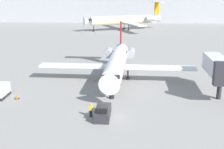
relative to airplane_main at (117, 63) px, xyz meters
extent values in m
plane|color=gray|center=(-0.31, -16.91, -3.23)|extent=(600.00, 600.00, 0.00)
cube|color=#B2B2B7|center=(-0.31, 103.09, 2.83)|extent=(180.00, 16.00, 12.10)
cylinder|color=white|center=(-0.02, -0.93, -0.03)|extent=(3.49, 19.16, 3.04)
cone|color=white|center=(-0.28, -11.69, -0.03)|extent=(3.09, 2.50, 3.04)
cube|color=black|center=(-0.25, -10.72, 0.50)|extent=(2.60, 0.76, 0.44)
cone|color=white|center=(0.24, 10.28, -0.03)|extent=(2.81, 3.41, 2.73)
cube|color=maroon|center=(-0.02, -0.93, -1.02)|extent=(3.14, 17.25, 0.20)
cube|color=white|center=(7.68, -0.16, -0.71)|extent=(12.39, 2.86, 0.36)
cube|color=white|center=(-7.68, 0.20, -0.71)|extent=(12.39, 2.86, 0.36)
cylinder|color=#ADADB7|center=(2.42, 7.03, 0.35)|extent=(1.71, 3.49, 1.62)
cylinder|color=#ADADB7|center=(-2.08, 7.14, 0.35)|extent=(1.71, 3.49, 1.62)
cube|color=maroon|center=(0.26, 10.95, 3.86)|extent=(0.29, 2.21, 4.74)
cube|color=white|center=(0.26, 10.95, 6.23)|extent=(8.58, 2.00, 0.20)
cylinder|color=black|center=(-0.23, -9.48, -2.39)|extent=(0.24, 0.24, 1.68)
cylinder|color=black|center=(-0.23, -9.48, -3.03)|extent=(0.80, 0.80, 0.40)
cylinder|color=black|center=(-1.96, 0.67, -2.39)|extent=(0.24, 0.24, 1.68)
cylinder|color=black|center=(-1.96, 0.67, -3.03)|extent=(0.80, 0.80, 0.40)
cylinder|color=black|center=(1.99, 0.57, -2.39)|extent=(0.24, 0.24, 1.68)
cylinder|color=black|center=(1.99, 0.57, -3.03)|extent=(0.80, 0.80, 0.40)
cube|color=#2D2D33|center=(-0.85, -16.62, -2.63)|extent=(1.87, 4.47, 1.19)
cube|color=black|center=(-0.85, -17.61, -1.68)|extent=(1.31, 1.61, 0.70)
cube|color=black|center=(-0.85, -14.47, -2.81)|extent=(1.68, 0.30, 0.72)
cube|color=#232326|center=(-16.96, -10.14, -3.00)|extent=(1.69, 3.56, 0.45)
cube|color=silver|center=(-16.96, -10.14, -2.00)|extent=(1.69, 3.56, 1.56)
cube|color=#232838|center=(-2.40, -16.58, -2.79)|extent=(0.32, 0.20, 0.86)
cube|color=yellow|center=(-2.40, -16.58, -2.02)|extent=(0.40, 0.24, 0.68)
sphere|color=tan|center=(-2.40, -16.58, -1.56)|extent=(0.25, 0.25, 0.25)
cube|color=black|center=(-14.37, -10.62, -3.21)|extent=(0.64, 0.64, 0.04)
cone|color=orange|center=(-14.37, -10.62, -2.83)|extent=(0.46, 0.46, 0.71)
cylinder|color=white|center=(-1.67, 69.08, 0.63)|extent=(24.45, 14.10, 3.30)
cone|color=white|center=(-14.37, 62.94, 0.63)|extent=(3.81, 4.12, 3.30)
cube|color=black|center=(-13.41, 63.40, 1.21)|extent=(1.85, 2.83, 0.44)
cone|color=white|center=(11.47, 75.44, 0.63)|extent=(4.56, 4.25, 2.97)
cube|color=orange|center=(-1.67, 69.08, -0.44)|extent=(22.00, 12.69, 0.20)
cube|color=white|center=(3.17, 62.02, -0.11)|extent=(8.82, 13.67, 0.36)
cube|color=white|center=(-4.21, 77.26, -0.11)|extent=(8.82, 13.67, 0.36)
cylinder|color=#ADADB7|center=(9.10, 71.46, 1.04)|extent=(3.57, 3.11, 2.00)
cylinder|color=#ADADB7|center=(6.88, 76.05, 1.04)|extent=(3.57, 3.11, 2.00)
cube|color=orange|center=(12.12, 75.75, 4.78)|extent=(2.09, 1.17, 5.00)
cube|color=white|center=(12.12, 75.75, 7.28)|extent=(5.54, 8.89, 0.20)
cylinder|color=black|center=(-12.28, 63.95, -2.12)|extent=(0.24, 0.24, 2.20)
cylinder|color=black|center=(-12.28, 63.95, -3.03)|extent=(0.80, 0.80, 0.40)
cylinder|color=black|center=(-0.92, 71.83, -2.12)|extent=(0.24, 0.24, 2.20)
cylinder|color=black|center=(-0.92, 71.83, -3.03)|extent=(0.80, 0.80, 0.40)
cylinder|color=black|center=(0.95, 67.97, -2.12)|extent=(0.24, 0.24, 2.20)
cylinder|color=black|center=(0.95, 67.97, -3.03)|extent=(0.80, 0.80, 0.40)
cylinder|color=#2D2D33|center=(15.70, -8.62, -1.63)|extent=(0.70, 0.70, 3.20)
cube|color=silver|center=(15.70, -6.10, 1.27)|extent=(2.60, 8.40, 2.60)
camera|label=1|loc=(2.85, -53.44, 12.78)|focal=50.00mm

